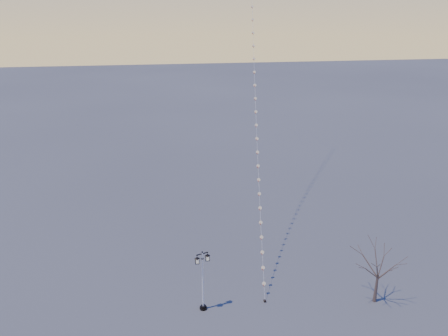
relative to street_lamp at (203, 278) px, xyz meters
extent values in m
plane|color=#4B4B4B|center=(3.45, -1.42, -2.51)|extent=(300.00, 300.00, 0.00)
cylinder|color=black|center=(0.00, 0.00, -2.44)|extent=(0.50, 0.50, 0.14)
cylinder|color=black|center=(0.00, 0.00, -2.31)|extent=(0.36, 0.36, 0.13)
cylinder|color=silver|center=(0.00, 0.00, -0.13)|extent=(0.12, 0.12, 4.23)
cylinder|color=black|center=(0.00, 0.00, 1.50)|extent=(0.18, 0.18, 0.05)
cube|color=black|center=(0.00, 0.00, 1.86)|extent=(0.83, 0.33, 0.05)
sphere|color=black|center=(0.00, 0.00, 1.96)|extent=(0.13, 0.13, 0.13)
pyramid|color=black|center=(-0.36, -0.12, 1.72)|extent=(0.40, 0.40, 0.13)
cube|color=beige|center=(-0.36, -0.12, 1.44)|extent=(0.23, 0.23, 0.31)
cube|color=black|center=(-0.36, -0.12, 1.27)|extent=(0.27, 0.27, 0.04)
pyramid|color=black|center=(0.36, 0.12, 1.72)|extent=(0.40, 0.40, 0.13)
cube|color=beige|center=(0.36, 0.12, 1.44)|extent=(0.23, 0.23, 0.31)
cube|color=black|center=(0.36, 0.12, 1.27)|extent=(0.27, 0.27, 0.04)
cone|color=#493930|center=(12.08, -1.21, -1.39)|extent=(0.27, 0.27, 2.25)
cylinder|color=black|center=(4.39, 0.02, -2.43)|extent=(0.17, 0.17, 0.17)
cylinder|color=black|center=(4.39, 0.02, -2.40)|extent=(0.03, 0.03, 0.22)
cone|color=#EC3B16|center=(6.86, 15.38, 15.94)|extent=(0.07, 0.07, 0.24)
cylinder|color=white|center=(4.39, 0.02, -1.99)|extent=(0.01, 0.01, 0.70)
camera|label=1|loc=(-2.82, -24.96, 16.91)|focal=35.01mm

